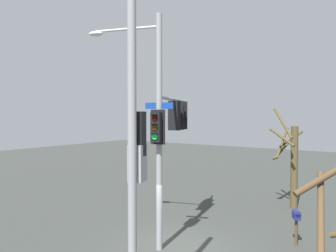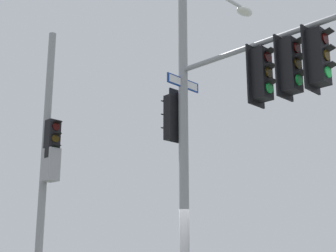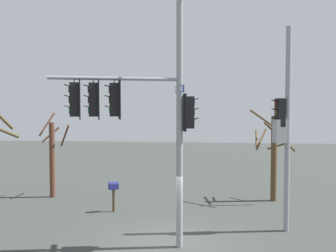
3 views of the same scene
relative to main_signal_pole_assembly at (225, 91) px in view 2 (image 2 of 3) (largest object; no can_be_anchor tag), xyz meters
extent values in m
cylinder|color=gray|center=(0.47, -1.06, -0.58)|extent=(0.23, 0.23, 8.95)
ellipsoid|color=silver|center=(-2.06, -1.88, 3.34)|extent=(0.68, 0.53, 0.20)
cylinder|color=gray|center=(-0.20, 1.01, 0.77)|extent=(1.46, 4.17, 0.12)
cube|color=black|center=(-0.21, 1.06, 0.07)|extent=(0.44, 0.40, 1.10)
cube|color=black|center=(-0.16, 0.89, 0.07)|extent=(0.54, 0.21, 1.30)
cylinder|color=#2F0403|center=(-0.27, 1.21, 0.41)|extent=(0.22, 0.10, 0.22)
cube|color=black|center=(-0.29, 1.28, 0.53)|extent=(0.25, 0.22, 0.06)
cylinder|color=#352504|center=(-0.27, 1.21, 0.07)|extent=(0.22, 0.10, 0.22)
cube|color=black|center=(-0.29, 1.28, 0.19)|extent=(0.25, 0.22, 0.06)
cylinder|color=#19D147|center=(-0.27, 1.21, -0.27)|extent=(0.22, 0.10, 0.22)
cube|color=black|center=(-0.29, 1.28, -0.15)|extent=(0.25, 0.22, 0.06)
cylinder|color=gray|center=(-0.21, 1.06, 0.70)|extent=(0.04, 0.04, 0.15)
cube|color=black|center=(-0.42, 1.70, 0.07)|extent=(0.43, 0.39, 1.10)
cube|color=black|center=(-0.37, 1.54, 0.07)|extent=(0.55, 0.20, 1.30)
cylinder|color=#2F0403|center=(-0.47, 1.86, 0.41)|extent=(0.22, 0.09, 0.22)
cube|color=black|center=(-0.50, 1.93, 0.53)|extent=(0.25, 0.22, 0.06)
cylinder|color=#352504|center=(-0.47, 1.86, 0.07)|extent=(0.22, 0.09, 0.22)
cube|color=black|center=(-0.50, 1.93, 0.19)|extent=(0.25, 0.22, 0.06)
cylinder|color=#19D147|center=(-0.47, 1.86, -0.27)|extent=(0.22, 0.09, 0.22)
cube|color=black|center=(-0.50, 1.93, -0.15)|extent=(0.25, 0.22, 0.06)
cylinder|color=gray|center=(-0.42, 1.70, 0.70)|extent=(0.04, 0.04, 0.15)
cube|color=black|center=(-0.61, 2.28, 0.07)|extent=(0.44, 0.40, 1.10)
cube|color=black|center=(-0.56, 2.12, 0.07)|extent=(0.54, 0.22, 1.30)
cylinder|color=#2F0403|center=(-0.66, 2.43, 0.41)|extent=(0.22, 0.10, 0.22)
cube|color=black|center=(-0.69, 2.51, 0.53)|extent=(0.25, 0.22, 0.06)
cylinder|color=#352504|center=(-0.66, 2.43, 0.07)|extent=(0.22, 0.10, 0.22)
cube|color=black|center=(-0.69, 2.51, 0.19)|extent=(0.25, 0.22, 0.06)
cylinder|color=#19D147|center=(-0.66, 2.43, -0.27)|extent=(0.22, 0.10, 0.22)
cube|color=black|center=(-0.69, 2.51, -0.15)|extent=(0.25, 0.22, 0.06)
cylinder|color=gray|center=(-0.61, 2.28, 0.70)|extent=(0.04, 0.04, 0.15)
cube|color=black|center=(0.57, -1.38, -0.35)|extent=(0.43, 0.39, 1.10)
cube|color=black|center=(0.53, -1.21, -0.35)|extent=(0.55, 0.20, 1.30)
cylinder|color=#2F0403|center=(0.62, -1.53, -0.01)|extent=(0.22, 0.09, 0.22)
cube|color=black|center=(0.64, -1.61, 0.11)|extent=(0.25, 0.21, 0.06)
cylinder|color=#352504|center=(0.62, -1.53, -0.35)|extent=(0.22, 0.09, 0.22)
cube|color=black|center=(0.64, -1.61, -0.23)|extent=(0.25, 0.21, 0.06)
cylinder|color=#19D147|center=(0.62, -1.53, -0.69)|extent=(0.22, 0.09, 0.22)
cube|color=black|center=(0.64, -1.61, -0.57)|extent=(0.25, 0.21, 0.06)
cube|color=navy|center=(0.47, -1.06, 0.45)|extent=(1.05, 0.39, 0.24)
cube|color=white|center=(0.47, -1.04, 0.45)|extent=(0.95, 0.34, 0.18)
cylinder|color=gray|center=(2.67, -5.11, -1.05)|extent=(0.21, 0.21, 8.00)
cube|color=#99999E|center=(2.57, -4.80, -1.10)|extent=(0.48, 0.53, 0.91)
cube|color=black|center=(2.57, -4.80, -0.38)|extent=(0.43, 0.39, 1.10)
cylinder|color=#2F0403|center=(2.52, -4.64, -0.04)|extent=(0.22, 0.09, 0.22)
cube|color=black|center=(2.50, -4.57, 0.08)|extent=(0.25, 0.21, 0.06)
cylinder|color=#352504|center=(2.52, -4.64, -0.38)|extent=(0.22, 0.09, 0.22)
cube|color=black|center=(2.50, -4.57, -0.26)|extent=(0.25, 0.21, 0.06)
cylinder|color=#19D147|center=(2.52, -4.64, -0.72)|extent=(0.22, 0.09, 0.22)
cube|color=black|center=(2.50, -4.57, -0.60)|extent=(0.25, 0.21, 0.06)
camera|label=1|loc=(7.76, -10.89, 0.07)|focal=34.62mm
camera|label=2|loc=(6.11, 8.91, -3.72)|focal=54.36mm
camera|label=3|loc=(-12.59, -2.08, -0.19)|focal=40.83mm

